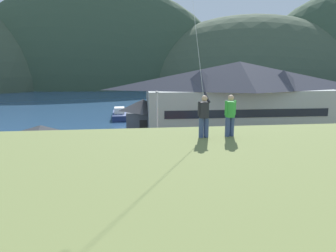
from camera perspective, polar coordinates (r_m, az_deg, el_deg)
The scene contains 21 objects.
ground_plane at distance 23.11m, azimuth -1.04°, elevation -14.45°, with size 600.00×600.00×0.00m, color #66604C.
parking_lot_pad at distance 27.64m, azimuth -2.05°, elevation -9.79°, with size 40.00×20.00×0.10m, color gray.
bay_water at distance 81.29m, azimuth -5.13°, elevation 4.57°, with size 360.00×84.00×0.03m, color navy.
far_hill_east_peak at distance 141.39m, azimuth -13.10°, elevation 7.39°, with size 122.20×50.90×90.39m, color #334733.
far_hill_center_saddle at distance 148.38m, azimuth 15.95°, elevation 7.44°, with size 112.80×72.14×64.15m, color #3D4C38.
harbor_lodge at distance 45.62m, azimuth 13.33°, elevation 5.68°, with size 28.70×9.99×10.56m.
storage_shed_near_lot at distance 29.62m, azimuth -22.84°, elevation -4.24°, with size 8.19×5.26×4.82m.
storage_shed_waterside at distance 45.45m, azimuth -4.78°, elevation 2.13°, with size 5.46×5.64×5.00m.
wharf_dock at distance 55.45m, azimuth -5.55°, elevation 1.52°, with size 3.20×12.76×0.70m.
moored_boat_wharfside at distance 57.75m, azimuth -9.26°, elevation 2.21°, with size 2.95×8.35×2.16m.
parked_car_front_row_silver at distance 25.15m, azimuth 12.09°, elevation -9.82°, with size 4.24×2.14×1.82m.
parked_car_back_row_right at distance 33.39m, azimuth 22.40°, elevation -5.02°, with size 4.23×2.11×1.82m.
parked_car_lone_by_shed at distance 27.91m, azimuth -8.80°, elevation -7.48°, with size 4.23×2.11×1.82m.
parked_car_corner_spot at distance 23.40m, azimuth -3.69°, elevation -11.26°, with size 4.36×2.38×1.82m.
parked_car_mid_row_near at distance 25.52m, azimuth 24.97°, elevation -10.38°, with size 4.20×2.06×1.82m.
parked_car_front_row_end at distance 29.71m, azimuth 5.03°, elevation -6.18°, with size 4.20×2.06×1.82m.
parked_car_front_row_red at distance 30.76m, azimuth 13.67°, elevation -5.85°, with size 4.23×2.10×1.82m.
parked_car_mid_row_center at distance 22.86m, azimuth -15.91°, elevation -12.29°, with size 4.28×2.22×1.82m.
parking_light_pole at distance 31.83m, azimuth -2.05°, elevation 1.06°, with size 0.24×0.78×7.29m.
person_kite_flyer at distance 12.27m, azimuth 6.90°, elevation 2.17°, with size 0.52×0.69×1.86m.
person_companion at distance 12.64m, azimuth 11.82°, elevation 2.21°, with size 0.53×0.40×1.74m.
Camera 1 is at (-1.96, -20.62, 10.24)m, focal length 31.82 mm.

